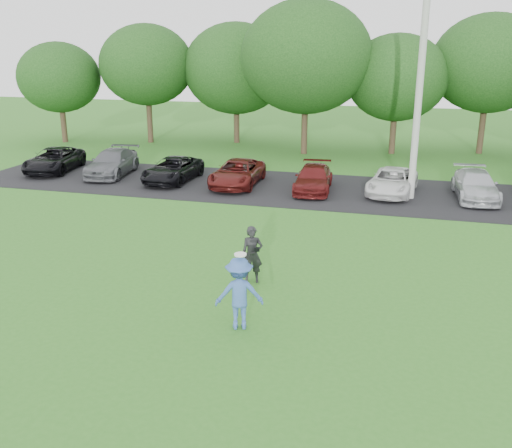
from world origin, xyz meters
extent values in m
plane|color=#307220|center=(0.00, 0.00, 0.00)|extent=(100.00, 100.00, 0.00)
cube|color=black|center=(0.00, 13.00, 0.01)|extent=(32.00, 6.50, 0.03)
cylinder|color=#ADAEA8|center=(4.21, 12.59, 5.25)|extent=(0.28, 0.28, 10.51)
imported|color=#3B5EA8|center=(0.61, -0.17, 0.84)|extent=(1.23, 0.95, 1.68)
cylinder|color=white|center=(0.67, -0.26, 1.81)|extent=(0.27, 0.27, 0.04)
imported|color=black|center=(0.18, 2.43, 0.78)|extent=(0.65, 0.51, 1.56)
cube|color=black|center=(0.36, 2.25, 1.01)|extent=(0.16, 0.13, 0.10)
imported|color=black|center=(-13.23, 13.33, 0.61)|extent=(2.60, 4.44, 1.16)
imported|color=#595B61|center=(-9.97, 13.32, 0.64)|extent=(2.25, 4.37, 1.21)
imported|color=black|center=(-6.58, 12.86, 0.58)|extent=(1.93, 4.01, 1.10)
imported|color=#531412|center=(-3.42, 12.85, 0.60)|extent=(2.02, 4.17, 1.14)
imported|color=#561212|center=(0.08, 12.75, 0.57)|extent=(1.81, 3.86, 1.09)
imported|color=silver|center=(3.41, 13.14, 0.56)|extent=(2.23, 4.03, 1.07)
imported|color=#B9BBC1|center=(6.77, 13.21, 0.60)|extent=(1.87, 4.01, 1.13)
cylinder|color=#38281C|center=(-18.00, 21.60, 1.10)|extent=(0.36, 0.36, 2.20)
ellipsoid|color=#214C19|center=(-18.00, 21.60, 4.15)|extent=(5.20, 5.20, 4.42)
cylinder|color=#38281C|center=(-12.50, 23.00, 1.35)|extent=(0.36, 0.36, 2.70)
ellipsoid|color=#214C19|center=(-12.50, 23.00, 4.93)|extent=(5.94, 5.94, 5.05)
cylinder|color=#38281C|center=(-7.00, 24.40, 1.10)|extent=(0.36, 0.36, 2.20)
ellipsoid|color=#214C19|center=(-7.00, 24.40, 4.71)|extent=(6.68, 6.68, 5.68)
cylinder|color=#38281C|center=(-2.00, 21.60, 1.35)|extent=(0.36, 0.36, 2.70)
ellipsoid|color=#214C19|center=(-2.00, 21.60, 5.48)|extent=(7.42, 7.42, 6.31)
cylinder|color=#38281C|center=(3.00, 23.00, 1.10)|extent=(0.36, 0.36, 2.20)
ellipsoid|color=#214C19|center=(3.00, 23.00, 4.36)|extent=(5.76, 5.76, 4.90)
cylinder|color=#38281C|center=(8.00, 24.40, 1.35)|extent=(0.36, 0.36, 2.70)
ellipsoid|color=#214C19|center=(8.00, 24.40, 5.14)|extent=(6.50, 6.50, 5.53)
camera|label=1|loc=(4.04, -11.33, 6.14)|focal=40.00mm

